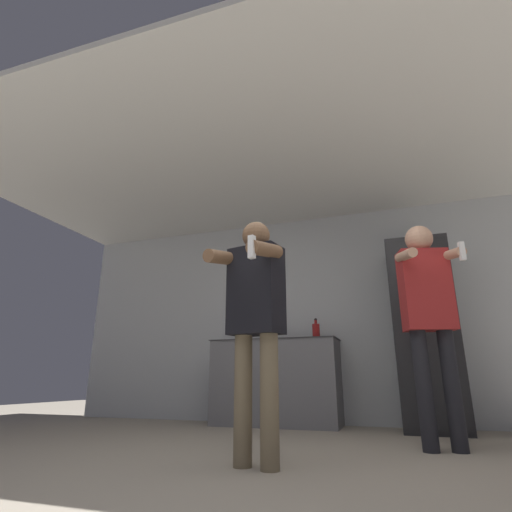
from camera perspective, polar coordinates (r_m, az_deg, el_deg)
The scene contains 10 objects.
ground_plane at distance 2.07m, azimuth -2.50°, elevation -31.15°, with size 14.00×14.00×0.00m, color gray.
wall_back at distance 5.07m, azimuth 10.42°, elevation -8.15°, with size 7.00×0.06×2.55m.
ceiling_slab at distance 4.05m, azimuth 5.99°, elevation 13.71°, with size 7.00×3.57×0.05m.
refrigerator at distance 4.63m, azimuth 22.90°, elevation -10.05°, with size 0.62×0.70×1.94m.
counter at distance 4.84m, azimuth 2.87°, elevation -17.51°, with size 1.48×0.58×0.95m.
bottle_amber_bourbon at distance 4.92m, azimuth 2.06°, elevation -10.91°, with size 0.06×0.06×0.26m.
bottle_clear_vodka at distance 5.02m, azimuth -1.49°, elevation -11.18°, with size 0.09×0.09×0.23m.
bottle_green_wine at distance 4.79m, azimuth 8.58°, elevation -10.54°, with size 0.09×0.09×0.24m.
person_woman_foreground at distance 2.61m, azimuth -0.13°, elevation -7.79°, with size 0.48×0.50×1.54m.
person_man_side at distance 3.44m, azimuth 23.37°, elevation -6.79°, with size 0.50×0.53×1.73m.
Camera 1 is at (0.71, -1.88, 0.50)m, focal length 28.00 mm.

